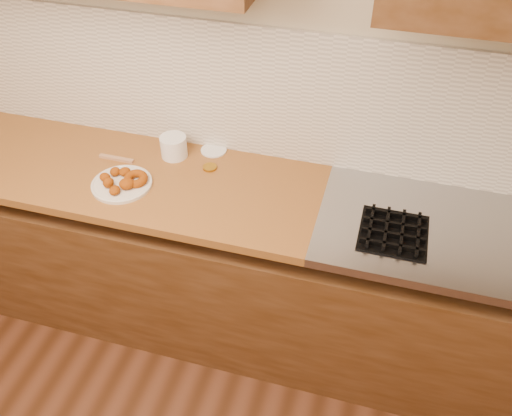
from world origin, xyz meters
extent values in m
cube|color=#B6AA89|center=(0.00, 2.00, 1.35)|extent=(4.00, 0.02, 2.70)
cube|color=brown|center=(0.00, 1.69, 0.39)|extent=(3.60, 0.60, 0.77)
cube|color=#905C2A|center=(-0.65, 1.69, 0.88)|extent=(2.30, 0.62, 0.04)
cube|color=#9EA0A5|center=(1.15, 1.69, 0.88)|extent=(1.30, 0.62, 0.04)
cube|color=beige|center=(0.00, 1.99, 1.20)|extent=(3.60, 0.02, 0.60)
cube|color=black|center=(0.80, 1.61, 0.90)|extent=(0.26, 0.26, 0.01)
cube|color=black|center=(0.71, 1.61, 0.92)|extent=(0.01, 0.24, 0.02)
cube|color=black|center=(0.80, 1.52, 0.92)|extent=(0.24, 0.01, 0.02)
cube|color=black|center=(0.77, 1.61, 0.92)|extent=(0.01, 0.24, 0.02)
cube|color=black|center=(0.80, 1.58, 0.92)|extent=(0.24, 0.01, 0.02)
cube|color=black|center=(0.83, 1.61, 0.92)|extent=(0.01, 0.24, 0.02)
cube|color=black|center=(0.80, 1.64, 0.92)|extent=(0.24, 0.01, 0.02)
cube|color=black|center=(0.89, 1.61, 0.92)|extent=(0.01, 0.24, 0.02)
cube|color=black|center=(0.80, 1.70, 0.92)|extent=(0.24, 0.01, 0.02)
cylinder|color=beige|center=(-0.34, 1.60, 0.91)|extent=(0.26, 0.26, 0.01)
torus|color=#8E370A|center=(-0.28, 1.62, 0.93)|extent=(0.13, 0.14, 0.05)
ellipsoid|color=#8E370A|center=(-0.39, 1.64, 0.93)|extent=(0.05, 0.05, 0.04)
ellipsoid|color=#8E370A|center=(-0.41, 1.59, 0.93)|extent=(0.05, 0.04, 0.04)
ellipsoid|color=#8E370A|center=(-0.38, 1.56, 0.94)|extent=(0.06, 0.06, 0.05)
ellipsoid|color=#8E370A|center=(-0.33, 1.52, 0.93)|extent=(0.05, 0.06, 0.03)
ellipsoid|color=#8E370A|center=(-0.35, 1.65, 0.93)|extent=(0.07, 0.07, 0.04)
ellipsoid|color=#8E370A|center=(-0.30, 1.57, 0.94)|extent=(0.08, 0.08, 0.05)
cylinder|color=white|center=(-0.21, 1.86, 0.95)|extent=(0.14, 0.14, 0.10)
cylinder|color=white|center=(-0.05, 1.95, 0.90)|extent=(0.15, 0.15, 0.01)
cylinder|color=#9F721A|center=(-0.02, 1.81, 0.91)|extent=(0.08, 0.08, 0.01)
cube|color=#AC7B54|center=(-0.45, 1.76, 0.91)|extent=(0.17, 0.02, 0.01)
camera|label=1|loc=(0.70, 0.01, 2.34)|focal=38.00mm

